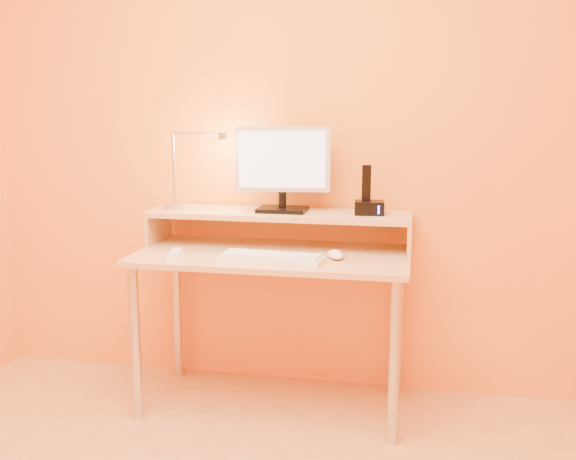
% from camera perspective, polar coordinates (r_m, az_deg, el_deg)
% --- Properties ---
extents(wall_back, '(3.00, 0.04, 2.50)m').
position_cam_1_polar(wall_back, '(3.16, -0.11, 8.74)').
color(wall_back, orange).
rests_on(wall_back, floor).
extents(desk_leg_fl, '(0.04, 0.04, 0.69)m').
position_cam_1_polar(desk_leg_fl, '(2.96, -12.99, -9.55)').
color(desk_leg_fl, '#BBBBC2').
rests_on(desk_leg_fl, floor).
extents(desk_leg_fr, '(0.04, 0.04, 0.69)m').
position_cam_1_polar(desk_leg_fr, '(2.72, 9.11, -11.27)').
color(desk_leg_fr, '#BBBBC2').
rests_on(desk_leg_fr, floor).
extents(desk_leg_bl, '(0.04, 0.04, 0.69)m').
position_cam_1_polar(desk_leg_bl, '(3.40, -9.54, -6.75)').
color(desk_leg_bl, '#BBBBC2').
rests_on(desk_leg_bl, floor).
extents(desk_leg_br, '(0.04, 0.04, 0.69)m').
position_cam_1_polar(desk_leg_br, '(3.19, 9.47, -7.93)').
color(desk_leg_br, '#BBBBC2').
rests_on(desk_leg_br, floor).
extents(desk_lower, '(1.20, 0.60, 0.02)m').
position_cam_1_polar(desk_lower, '(2.92, -1.34, -2.20)').
color(desk_lower, tan).
rests_on(desk_lower, floor).
extents(shelf_riser_left, '(0.02, 0.30, 0.14)m').
position_cam_1_polar(shelf_riser_left, '(3.22, -11.09, 0.28)').
color(shelf_riser_left, tan).
rests_on(shelf_riser_left, desk_lower).
extents(shelf_riser_right, '(0.02, 0.30, 0.14)m').
position_cam_1_polar(shelf_riser_right, '(2.98, 10.46, -0.53)').
color(shelf_riser_right, tan).
rests_on(shelf_riser_right, desk_lower).
extents(desk_shelf, '(1.20, 0.30, 0.02)m').
position_cam_1_polar(desk_shelf, '(3.03, -0.74, 1.38)').
color(desk_shelf, tan).
rests_on(desk_shelf, desk_lower).
extents(monitor_foot, '(0.22, 0.16, 0.02)m').
position_cam_1_polar(monitor_foot, '(3.02, -0.48, 1.77)').
color(monitor_foot, black).
rests_on(monitor_foot, desk_shelf).
extents(monitor_neck, '(0.04, 0.04, 0.07)m').
position_cam_1_polar(monitor_neck, '(3.02, -0.49, 2.60)').
color(monitor_neck, black).
rests_on(monitor_neck, monitor_foot).
extents(monitor_panel, '(0.43, 0.09, 0.29)m').
position_cam_1_polar(monitor_panel, '(3.00, -0.45, 6.12)').
color(monitor_panel, silver).
rests_on(monitor_panel, monitor_neck).
extents(monitor_back, '(0.39, 0.06, 0.25)m').
position_cam_1_polar(monitor_back, '(3.03, -0.36, 6.15)').
color(monitor_back, black).
rests_on(monitor_back, monitor_panel).
extents(monitor_screen, '(0.39, 0.05, 0.25)m').
position_cam_1_polar(monitor_screen, '(2.99, -0.52, 6.09)').
color(monitor_screen, silver).
rests_on(monitor_screen, monitor_panel).
extents(lamp_base, '(0.10, 0.10, 0.02)m').
position_cam_1_polar(lamp_base, '(3.14, -9.70, 2.01)').
color(lamp_base, '#BBBBC2').
rests_on(lamp_base, desk_shelf).
extents(lamp_post, '(0.01, 0.01, 0.33)m').
position_cam_1_polar(lamp_post, '(3.11, -9.81, 5.24)').
color(lamp_post, '#BBBBC2').
rests_on(lamp_post, lamp_base).
extents(lamp_arm, '(0.24, 0.01, 0.01)m').
position_cam_1_polar(lamp_arm, '(3.06, -7.79, 8.30)').
color(lamp_arm, '#BBBBC2').
rests_on(lamp_arm, lamp_post).
extents(lamp_head, '(0.04, 0.04, 0.03)m').
position_cam_1_polar(lamp_head, '(3.02, -5.61, 8.03)').
color(lamp_head, '#BBBBC2').
rests_on(lamp_head, lamp_arm).
extents(lamp_bulb, '(0.03, 0.03, 0.00)m').
position_cam_1_polar(lamp_bulb, '(3.03, -5.60, 7.73)').
color(lamp_bulb, '#FFEAC6').
rests_on(lamp_bulb, lamp_head).
extents(phone_dock, '(0.14, 0.11, 0.06)m').
position_cam_1_polar(phone_dock, '(2.96, 7.01, 1.92)').
color(phone_dock, black).
rests_on(phone_dock, desk_shelf).
extents(phone_handset, '(0.04, 0.03, 0.16)m').
position_cam_1_polar(phone_handset, '(2.95, 6.77, 4.04)').
color(phone_handset, black).
rests_on(phone_handset, phone_dock).
extents(phone_led, '(0.01, 0.00, 0.04)m').
position_cam_1_polar(phone_led, '(2.91, 7.82, 1.74)').
color(phone_led, '#1F5FFF').
rests_on(phone_led, phone_dock).
extents(keyboard, '(0.44, 0.17, 0.02)m').
position_cam_1_polar(keyboard, '(2.75, -1.41, -2.48)').
color(keyboard, white).
rests_on(keyboard, desk_lower).
extents(mouse, '(0.10, 0.13, 0.04)m').
position_cam_1_polar(mouse, '(2.80, 4.12, -2.12)').
color(mouse, silver).
rests_on(mouse, desk_lower).
extents(remote_control, '(0.08, 0.17, 0.02)m').
position_cam_1_polar(remote_control, '(2.88, -9.73, -2.06)').
color(remote_control, white).
rests_on(remote_control, desk_lower).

